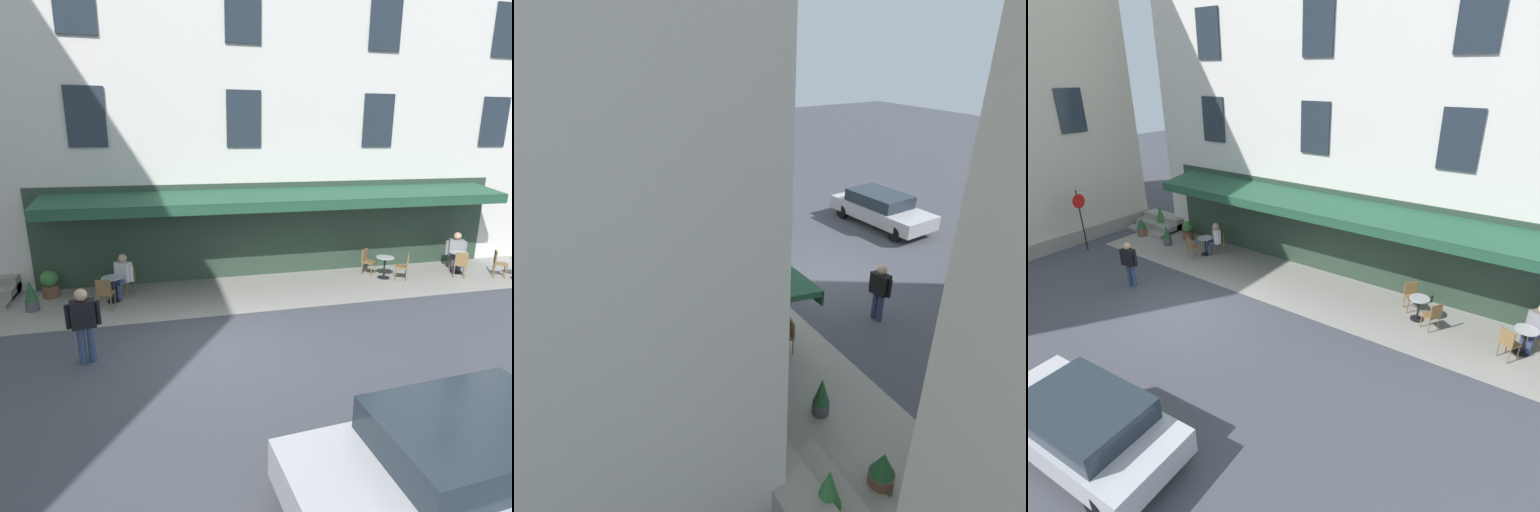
% 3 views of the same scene
% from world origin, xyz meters
% --- Properties ---
extents(ground_plane, '(70.00, 70.00, 0.00)m').
position_xyz_m(ground_plane, '(0.00, 0.00, 0.00)').
color(ground_plane, '#42444C').
extents(sidewalk_cafe_terrace, '(20.50, 3.20, 0.01)m').
position_xyz_m(sidewalk_cafe_terrace, '(-3.25, -3.40, 0.00)').
color(sidewalk_cafe_terrace, gray).
rests_on(sidewalk_cafe_terrace, ground_plane).
extents(cafe_building_facade, '(20.00, 10.70, 15.00)m').
position_xyz_m(cafe_building_facade, '(-4.00, -9.49, 7.49)').
color(cafe_building_facade, silver).
rests_on(cafe_building_facade, ground_plane).
extents(back_alley_steps, '(2.40, 1.75, 0.60)m').
position_xyz_m(back_alley_steps, '(6.60, -4.59, 0.24)').
color(back_alley_steps, gray).
rests_on(back_alley_steps, ground_plane).
extents(cafe_table_near_entrance, '(0.60, 0.60, 0.75)m').
position_xyz_m(cafe_table_near_entrance, '(-9.10, -3.60, 0.49)').
color(cafe_table_near_entrance, black).
rests_on(cafe_table_near_entrance, ground_plane).
extents(cafe_chair_wicker_corner_left, '(0.55, 0.55, 0.91)m').
position_xyz_m(cafe_chair_wicker_corner_left, '(-8.77, -3.06, 0.55)').
color(cafe_chair_wicker_corner_left, olive).
rests_on(cafe_chair_wicker_corner_left, ground_plane).
extents(cafe_table_streetside, '(0.60, 0.60, 0.75)m').
position_xyz_m(cafe_table_streetside, '(2.55, -3.52, 0.49)').
color(cafe_table_streetside, black).
rests_on(cafe_table_streetside, ground_plane).
extents(cafe_chair_wicker_facing_street, '(0.48, 0.48, 0.91)m').
position_xyz_m(cafe_chair_wicker_facing_street, '(2.68, -2.90, 0.55)').
color(cafe_chair_wicker_facing_street, olive).
rests_on(cafe_chair_wicker_facing_street, ground_plane).
extents(cafe_chair_wicker_near_door, '(0.56, 0.56, 0.91)m').
position_xyz_m(cafe_chair_wicker_near_door, '(2.16, -4.02, 0.55)').
color(cafe_chair_wicker_near_door, olive).
rests_on(cafe_chair_wicker_near_door, ground_plane).
extents(cafe_table_far_end, '(0.60, 0.60, 0.75)m').
position_xyz_m(cafe_table_far_end, '(-6.25, -3.63, 0.49)').
color(cafe_table_far_end, black).
rests_on(cafe_table_far_end, ground_plane).
extents(cafe_chair_wicker_by_window, '(0.55, 0.55, 0.91)m').
position_xyz_m(cafe_chair_wicker_by_window, '(-6.78, -3.28, 0.55)').
color(cafe_chair_wicker_by_window, olive).
rests_on(cafe_chair_wicker_by_window, ground_plane).
extents(cafe_chair_wicker_corner_right, '(0.56, 0.56, 0.91)m').
position_xyz_m(cafe_chair_wicker_corner_right, '(-5.85, -4.12, 0.55)').
color(cafe_chair_wicker_corner_right, olive).
rests_on(cafe_chair_wicker_corner_right, ground_plane).
extents(seated_patron_in_white, '(0.64, 0.66, 1.33)m').
position_xyz_m(seated_patron_in_white, '(2.29, -3.85, 0.71)').
color(seated_patron_in_white, navy).
rests_on(seated_patron_in_white, ground_plane).
extents(seated_companion_in_grey, '(0.65, 0.68, 1.36)m').
position_xyz_m(seated_companion_in_grey, '(-9.30, -3.97, 0.72)').
color(seated_companion_in_grey, navy).
rests_on(seated_companion_in_grey, ground_plane).
extents(walking_pedestrian_in_black, '(0.67, 0.36, 1.65)m').
position_xyz_m(walking_pedestrian_in_black, '(2.74, -0.07, 0.97)').
color(walking_pedestrian_in_black, navy).
rests_on(walking_pedestrian_in_black, ground_plane).
extents(no_parking_sign, '(0.14, 0.58, 2.60)m').
position_xyz_m(no_parking_sign, '(6.99, -1.00, 1.79)').
color(no_parking_sign, black).
rests_on(no_parking_sign, ground_plane).
extents(potted_plant_entrance_left, '(0.44, 0.44, 0.82)m').
position_xyz_m(potted_plant_entrance_left, '(6.50, -3.44, 0.40)').
color(potted_plant_entrance_left, brown).
rests_on(potted_plant_entrance_left, ground_plane).
extents(potted_plant_mid_terrace, '(0.49, 0.49, 0.84)m').
position_xyz_m(potted_plant_mid_terrace, '(4.42, -4.31, 0.43)').
color(potted_plant_mid_terrace, brown).
rests_on(potted_plant_mid_terrace, ground_plane).
extents(potted_plant_by_steps, '(0.35, 0.35, 0.88)m').
position_xyz_m(potted_plant_by_steps, '(4.67, -3.33, 0.43)').
color(potted_plant_by_steps, '#4C4C51').
rests_on(potted_plant_by_steps, ground_plane).
extents(potted_plant_entrance_right, '(0.44, 0.44, 1.13)m').
position_xyz_m(potted_plant_entrance_right, '(6.48, -4.54, 0.55)').
color(potted_plant_entrance_right, brown).
rests_on(potted_plant_entrance_right, ground_plane).
extents(parked_car_silver, '(4.41, 2.07, 1.33)m').
position_xyz_m(parked_car_silver, '(-2.37, 4.79, 0.71)').
color(parked_car_silver, '#B7B7BC').
rests_on(parked_car_silver, ground_plane).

